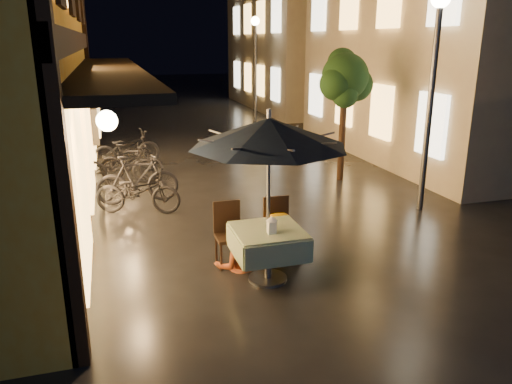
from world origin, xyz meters
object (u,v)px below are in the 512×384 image
object	(u,v)px
cafe_table	(268,242)
bicycle_0	(138,191)
patio_umbrella	(269,133)
person_orange	(237,223)
table_lantern	(272,224)
streetlamp_near	(434,62)
person_yellow	(279,215)

from	to	relation	value
cafe_table	bicycle_0	size ratio (longest dim) A/B	0.58
patio_umbrella	person_orange	distance (m)	1.56
cafe_table	bicycle_0	distance (m)	3.85
table_lantern	person_orange	distance (m)	0.78
streetlamp_near	patio_umbrella	world-z (taller)	streetlamp_near
cafe_table	streetlamp_near	bearing A→B (deg)	28.27
table_lantern	person_orange	size ratio (longest dim) A/B	0.17
person_orange	person_yellow	bearing A→B (deg)	-179.09
patio_umbrella	table_lantern	size ratio (longest dim) A/B	9.84
cafe_table	patio_umbrella	distance (m)	1.56
table_lantern	patio_umbrella	bearing A→B (deg)	90.00
bicycle_0	person_orange	bearing A→B (deg)	-137.59
cafe_table	table_lantern	distance (m)	0.37
table_lantern	person_orange	world-z (taller)	person_orange
streetlamp_near	table_lantern	distance (m)	4.99
cafe_table	person_yellow	xyz separation A→B (m)	(0.36, 0.54, 0.18)
table_lantern	person_yellow	bearing A→B (deg)	63.12
person_orange	table_lantern	bearing A→B (deg)	114.92
patio_umbrella	table_lantern	xyz separation A→B (m)	(-0.00, -0.16, -1.23)
streetlamp_near	bicycle_0	bearing A→B (deg)	166.07
table_lantern	cafe_table	bearing A→B (deg)	90.00
cafe_table	person_yellow	size ratio (longest dim) A/B	0.64
patio_umbrella	person_yellow	size ratio (longest dim) A/B	1.60
bicycle_0	table_lantern	bearing A→B (deg)	-137.16
patio_umbrella	person_yellow	bearing A→B (deg)	56.86
patio_umbrella	streetlamp_near	bearing A→B (deg)	28.27
cafe_table	person_orange	world-z (taller)	person_orange
person_yellow	patio_umbrella	bearing A→B (deg)	58.10
streetlamp_near	person_yellow	xyz separation A→B (m)	(-3.61, -1.59, -2.15)
cafe_table	table_lantern	size ratio (longest dim) A/B	3.96
person_orange	bicycle_0	distance (m)	3.24
patio_umbrella	bicycle_0	bearing A→B (deg)	114.34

